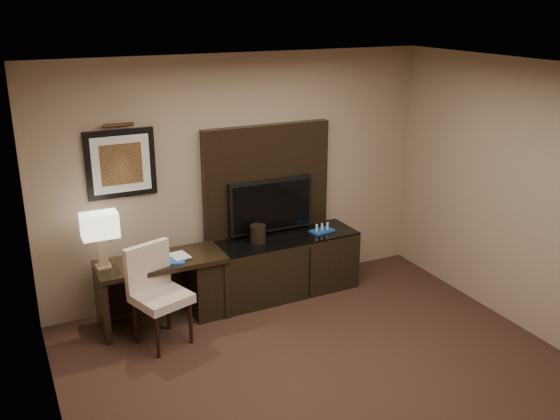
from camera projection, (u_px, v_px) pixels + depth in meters
floor at (355, 405)px, 5.24m from camera, size 4.50×5.00×0.01m
ceiling at (370, 78)px, 4.37m from camera, size 4.50×5.00×0.01m
wall_back at (240, 177)px, 6.94m from camera, size 4.50×0.01×2.70m
wall_left at (56, 317)px, 3.88m from camera, size 0.01×5.00×2.70m
desk at (163, 290)px, 6.49m from camera, size 1.31×0.56×0.70m
credenza at (273, 268)px, 7.06m from camera, size 2.00×0.61×0.69m
tv_wall_panel at (267, 182)px, 7.03m from camera, size 1.50×0.12×1.30m
tv at (271, 205)px, 7.03m from camera, size 1.00×0.08×0.60m
artwork at (121, 164)px, 6.29m from camera, size 0.70×0.04×0.70m
picture_light at (118, 125)px, 6.13m from camera, size 0.04×0.04×0.30m
desk_chair at (161, 297)px, 6.01m from camera, size 0.63×0.68×1.00m
table_lamp at (101, 240)px, 6.09m from camera, size 0.36×0.21×0.59m
desk_phone at (140, 259)px, 6.26m from camera, size 0.23×0.22×0.09m
blue_folder at (174, 259)px, 6.37m from camera, size 0.31×0.36×0.02m
book at (171, 249)px, 6.34m from camera, size 0.18×0.05×0.24m
ice_bucket at (258, 234)px, 6.84m from camera, size 0.20×0.20×0.19m
minibar_tray at (322, 228)px, 7.16m from camera, size 0.30×0.21×0.10m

